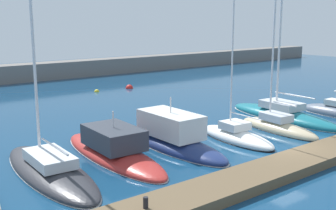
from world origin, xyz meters
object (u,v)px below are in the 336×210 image
(sailboat_charcoal_second, at_px, (50,168))
(sailboat_sand_sixth, at_px, (278,127))
(sailboat_teal_seventh, at_px, (282,114))
(dock_bollard, at_px, (146,203))
(motorboat_navy_fourth, at_px, (172,138))
(mooring_buoy_yellow, at_px, (97,92))
(sailboat_white_fifth, at_px, (236,136))
(mooring_buoy_red, at_px, (129,88))
(motorboat_red_third, at_px, (113,150))

(sailboat_charcoal_second, xyz_separation_m, sailboat_sand_sixth, (15.67, -1.80, -0.02))
(sailboat_teal_seventh, bearing_deg, dock_bollard, 116.56)
(sailboat_charcoal_second, bearing_deg, sailboat_sand_sixth, -93.98)
(motorboat_navy_fourth, xyz_separation_m, mooring_buoy_yellow, (6.03, 20.12, -0.57))
(sailboat_sand_sixth, xyz_separation_m, sailboat_teal_seventh, (3.24, 2.07, 0.08))
(motorboat_navy_fourth, xyz_separation_m, sailboat_white_fifth, (4.09, -1.38, -0.31))
(sailboat_teal_seventh, bearing_deg, mooring_buoy_red, 8.52)
(sailboat_white_fifth, height_order, sailboat_teal_seventh, sailboat_teal_seventh)
(sailboat_white_fifth, relative_size, sailboat_sand_sixth, 0.91)
(motorboat_navy_fourth, xyz_separation_m, sailboat_teal_seventh, (11.29, 0.51, -0.21))
(sailboat_sand_sixth, distance_m, mooring_buoy_red, 21.58)
(motorboat_navy_fourth, height_order, mooring_buoy_yellow, motorboat_navy_fourth)
(sailboat_teal_seventh, height_order, mooring_buoy_red, sailboat_teal_seventh)
(mooring_buoy_red, bearing_deg, sailboat_charcoal_second, -131.79)
(sailboat_white_fifth, distance_m, dock_bollard, 12.07)
(mooring_buoy_red, bearing_deg, mooring_buoy_yellow, 177.26)
(motorboat_red_third, xyz_separation_m, mooring_buoy_yellow, (9.77, 19.46, -0.38))
(motorboat_navy_fourth, bearing_deg, mooring_buoy_yellow, -16.02)
(sailboat_sand_sixth, relative_size, dock_bollard, 28.80)
(sailboat_sand_sixth, relative_size, mooring_buoy_red, 15.35)
(sailboat_sand_sixth, height_order, mooring_buoy_yellow, sailboat_sand_sixth)
(sailboat_charcoal_second, relative_size, dock_bollard, 44.59)
(mooring_buoy_red, distance_m, mooring_buoy_yellow, 3.96)
(sailboat_white_fifth, relative_size, dock_bollard, 26.10)
(mooring_buoy_red, bearing_deg, sailboat_white_fifth, -105.48)
(sailboat_charcoal_second, xyz_separation_m, mooring_buoy_red, (17.60, 19.69, -0.31))
(sailboat_white_fifth, bearing_deg, sailboat_teal_seventh, -71.03)
(sailboat_sand_sixth, height_order, mooring_buoy_red, sailboat_sand_sixth)
(sailboat_charcoal_second, relative_size, mooring_buoy_yellow, 36.94)
(sailboat_sand_sixth, xyz_separation_m, mooring_buoy_red, (1.94, 21.49, -0.28))
(sailboat_charcoal_second, xyz_separation_m, sailboat_white_fifth, (11.70, -1.62, -0.05))
(sailboat_sand_sixth, xyz_separation_m, dock_bollard, (-14.78, -5.17, 0.43))
(sailboat_sand_sixth, bearing_deg, sailboat_white_fifth, 91.69)
(sailboat_white_fifth, bearing_deg, sailboat_charcoal_second, 86.40)
(motorboat_navy_fourth, distance_m, sailboat_white_fifth, 4.32)
(motorboat_navy_fourth, distance_m, mooring_buoy_yellow, 21.01)
(motorboat_navy_fourth, height_order, sailboat_teal_seventh, sailboat_teal_seventh)
(mooring_buoy_red, relative_size, mooring_buoy_yellow, 1.55)
(sailboat_teal_seventh, bearing_deg, mooring_buoy_yellow, 19.69)
(motorboat_red_third, distance_m, sailboat_sand_sixth, 12.00)
(motorboat_red_third, relative_size, mooring_buoy_red, 12.29)
(sailboat_charcoal_second, distance_m, sailboat_white_fifth, 11.81)
(motorboat_navy_fourth, xyz_separation_m, mooring_buoy_red, (9.99, 19.93, -0.57))
(sailboat_charcoal_second, height_order, mooring_buoy_red, sailboat_charcoal_second)
(motorboat_red_third, bearing_deg, sailboat_white_fifth, -102.01)
(sailboat_sand_sixth, relative_size, mooring_buoy_yellow, 23.86)
(sailboat_charcoal_second, height_order, sailboat_sand_sixth, sailboat_charcoal_second)
(motorboat_red_third, xyz_separation_m, mooring_buoy_red, (13.72, 19.27, -0.38))
(mooring_buoy_yellow, distance_m, dock_bollard, 29.74)
(sailboat_charcoal_second, distance_m, motorboat_red_third, 3.90)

